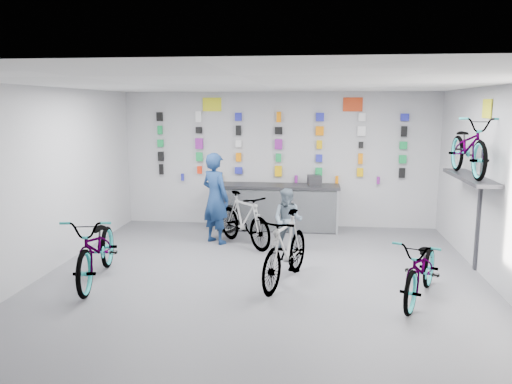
# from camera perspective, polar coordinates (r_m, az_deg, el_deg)

# --- Properties ---
(floor) EXTENTS (8.00, 8.00, 0.00)m
(floor) POSITION_cam_1_polar(r_m,az_deg,el_deg) (7.67, 0.41, -10.76)
(floor) COLOR #56565B
(floor) RESTS_ON ground
(ceiling) EXTENTS (8.00, 8.00, 0.00)m
(ceiling) POSITION_cam_1_polar(r_m,az_deg,el_deg) (7.18, 0.44, 12.26)
(ceiling) COLOR white
(ceiling) RESTS_ON wall_back
(wall_back) EXTENTS (7.00, 0.00, 7.00)m
(wall_back) POSITION_cam_1_polar(r_m,az_deg,el_deg) (11.22, 2.61, 3.72)
(wall_back) COLOR #B9B9BC
(wall_back) RESTS_ON floor
(wall_front) EXTENTS (7.00, 0.00, 7.00)m
(wall_front) POSITION_cam_1_polar(r_m,az_deg,el_deg) (3.44, -6.81, -10.63)
(wall_front) COLOR #B9B9BC
(wall_front) RESTS_ON floor
(wall_left) EXTENTS (0.00, 8.00, 8.00)m
(wall_left) POSITION_cam_1_polar(r_m,az_deg,el_deg) (8.40, -24.06, 0.79)
(wall_left) COLOR #B9B9BC
(wall_left) RESTS_ON floor
(wall_right) EXTENTS (0.00, 8.00, 8.00)m
(wall_right) POSITION_cam_1_polar(r_m,az_deg,el_deg) (7.73, 27.17, -0.16)
(wall_right) COLOR #B9B9BC
(wall_right) RESTS_ON floor
(counter) EXTENTS (2.70, 0.66, 1.00)m
(counter) POSITION_cam_1_polar(r_m,az_deg,el_deg) (10.93, 2.40, -1.83)
(counter) COLOR black
(counter) RESTS_ON floor
(merch_wall) EXTENTS (5.55, 0.08, 1.57)m
(merch_wall) POSITION_cam_1_polar(r_m,az_deg,el_deg) (11.12, 2.83, 5.26)
(merch_wall) COLOR black
(merch_wall) RESTS_ON wall_back
(wall_bracket) EXTENTS (0.39, 1.90, 2.00)m
(wall_bracket) POSITION_cam_1_polar(r_m,az_deg,el_deg) (8.81, 23.40, 0.98)
(wall_bracket) COLOR #333338
(wall_bracket) RESTS_ON wall_right
(sign_left) EXTENTS (0.42, 0.02, 0.30)m
(sign_left) POSITION_cam_1_polar(r_m,az_deg,el_deg) (11.34, -5.05, 9.93)
(sign_left) COLOR yellow
(sign_left) RESTS_ON wall_back
(sign_right) EXTENTS (0.42, 0.02, 0.30)m
(sign_right) POSITION_cam_1_polar(r_m,az_deg,el_deg) (11.14, 11.01, 9.79)
(sign_right) COLOR red
(sign_right) RESTS_ON wall_back
(sign_side) EXTENTS (0.02, 0.40, 0.30)m
(sign_side) POSITION_cam_1_polar(r_m,az_deg,el_deg) (8.77, 24.90, 8.64)
(sign_side) COLOR yellow
(sign_side) RESTS_ON wall_right
(bike_left) EXTENTS (1.07, 2.15, 1.08)m
(bike_left) POSITION_cam_1_polar(r_m,az_deg,el_deg) (8.11, -17.69, -6.05)
(bike_left) COLOR gray
(bike_left) RESTS_ON floor
(bike_center) EXTENTS (1.04, 1.91, 1.10)m
(bike_center) POSITION_cam_1_polar(r_m,az_deg,el_deg) (7.64, 3.40, -6.49)
(bike_center) COLOR gray
(bike_center) RESTS_ON floor
(bike_right) EXTENTS (1.26, 1.87, 0.93)m
(bike_right) POSITION_cam_1_polar(r_m,az_deg,el_deg) (7.37, 18.43, -8.31)
(bike_right) COLOR gray
(bike_right) RESTS_ON floor
(bike_service) EXTENTS (1.52, 1.62, 1.04)m
(bike_service) POSITION_cam_1_polar(r_m,az_deg,el_deg) (9.69, -1.37, -3.13)
(bike_service) COLOR gray
(bike_service) RESTS_ON floor
(bike_wall) EXTENTS (0.63, 1.80, 0.95)m
(bike_wall) POSITION_cam_1_polar(r_m,az_deg,el_deg) (8.72, 23.17, 4.82)
(bike_wall) COLOR gray
(bike_wall) RESTS_ON wall_bracket
(clerk) EXTENTS (0.78, 0.73, 1.80)m
(clerk) POSITION_cam_1_polar(r_m,az_deg,el_deg) (9.84, -4.66, -0.71)
(clerk) COLOR navy
(clerk) RESTS_ON floor
(customer) EXTENTS (0.69, 0.60, 1.19)m
(customer) POSITION_cam_1_polar(r_m,az_deg,el_deg) (9.29, 3.67, -3.24)
(customer) COLOR slate
(customer) RESTS_ON floor
(spare_wheel) EXTENTS (0.64, 0.30, 0.61)m
(spare_wheel) POSITION_cam_1_polar(r_m,az_deg,el_deg) (10.73, -3.34, -3.08)
(spare_wheel) COLOR black
(spare_wheel) RESTS_ON floor
(register) EXTENTS (0.32, 0.34, 0.22)m
(register) POSITION_cam_1_polar(r_m,az_deg,el_deg) (10.80, 6.70, 1.34)
(register) COLOR black
(register) RESTS_ON counter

